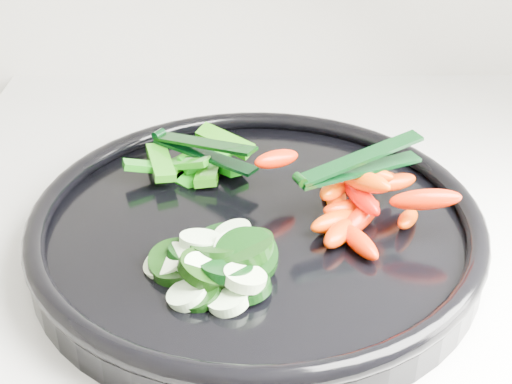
{
  "coord_description": "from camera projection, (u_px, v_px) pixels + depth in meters",
  "views": [
    {
      "loc": [
        -0.7,
        1.14,
        1.29
      ],
      "look_at": [
        -0.7,
        1.63,
        0.99
      ],
      "focal_mm": 50.0,
      "sensor_mm": 36.0,
      "label": 1
    }
  ],
  "objects": [
    {
      "name": "cucumber_pile",
      "position": [
        209.0,
        262.0,
        0.53
      ],
      "size": [
        0.11,
        0.12,
        0.04
      ],
      "color": "black",
      "rests_on": "veggie_tray"
    },
    {
      "name": "pepper_pile",
      "position": [
        195.0,
        163.0,
        0.66
      ],
      "size": [
        0.12,
        0.1,
        0.03
      ],
      "color": "#1A6109",
      "rests_on": "veggie_tray"
    },
    {
      "name": "tong_pepper",
      "position": [
        201.0,
        148.0,
        0.65
      ],
      "size": [
        0.1,
        0.08,
        0.02
      ],
      "color": "black",
      "rests_on": "pepper_pile"
    },
    {
      "name": "veggie_tray",
      "position": [
        256.0,
        227.0,
        0.59
      ],
      "size": [
        0.4,
        0.4,
        0.04
      ],
      "color": "black",
      "rests_on": "counter"
    },
    {
      "name": "carrot_pile",
      "position": [
        355.0,
        198.0,
        0.59
      ],
      "size": [
        0.17,
        0.15,
        0.06
      ],
      "color": "#EC2300",
      "rests_on": "veggie_tray"
    },
    {
      "name": "tong_carrot",
      "position": [
        357.0,
        165.0,
        0.57
      ],
      "size": [
        0.11,
        0.06,
        0.02
      ],
      "color": "black",
      "rests_on": "carrot_pile"
    }
  ]
}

